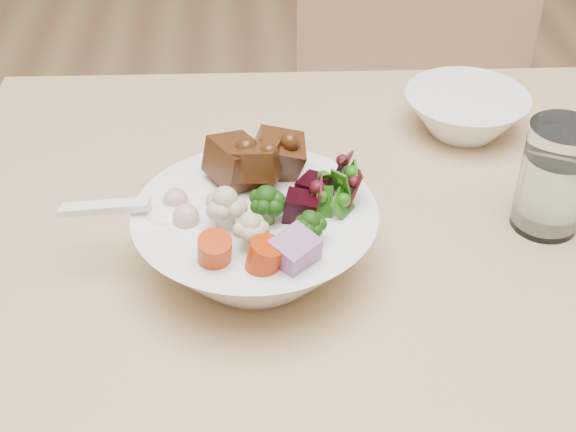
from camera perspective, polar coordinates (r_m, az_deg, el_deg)
The scene contains 5 objects.
chair_far at distance 1.37m, azimuth 9.06°, elevation 7.75°, with size 0.46×0.46×0.89m.
food_bowl at distance 0.73m, azimuth -2.19°, elevation -1.31°, with size 0.22×0.22×0.12m.
soup_spoon at distance 0.72m, azimuth -9.70°, elevation 0.16°, with size 0.12×0.04×0.02m.
water_glass at distance 0.81m, azimuth 18.33°, elevation 2.34°, with size 0.07×0.07×0.11m.
side_bowl at distance 0.96m, azimuth 12.48°, elevation 7.16°, with size 0.14×0.14×0.05m, color white, non-canonical shape.
Camera 1 is at (-0.13, -0.50, 1.17)m, focal length 50.00 mm.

